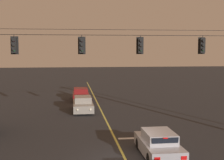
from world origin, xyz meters
The scene contains 11 objects.
ground_plane centered at (0.00, 0.00, 0.00)m, with size 180.00×180.00×0.00m, color #28282B.
lane_centre_stripe centered at (0.00, 10.65, 0.00)m, with size 0.14×60.00×0.01m, color #D1C64C.
stop_bar_paint centered at (1.90, 4.05, 0.00)m, with size 3.40×0.36×0.01m, color silver.
signal_span_assembly centered at (0.00, 4.65, 4.17)m, with size 18.72×0.32×8.04m.
traffic_light_leftmost centered at (-6.24, 4.63, 5.98)m, with size 0.48×0.41×1.22m.
traffic_light_left_inner centered at (-2.06, 4.63, 5.98)m, with size 0.48×0.41×1.22m.
traffic_light_centre centered at (1.74, 4.63, 5.98)m, with size 0.48×0.41×1.22m.
traffic_light_right_inner centered at (5.96, 4.63, 5.98)m, with size 0.48×0.41×1.22m.
car_waiting_near_lane centered at (1.84, 0.38, 0.65)m, with size 1.80×4.33×1.39m.
car_oncoming_lead centered at (-1.71, 13.58, 0.65)m, with size 1.80×4.42×1.39m.
car_oncoming_trailing centered at (-1.71, 20.13, 0.65)m, with size 1.80×4.42×1.39m.
Camera 1 is at (-2.75, -15.99, 5.71)m, focal length 51.62 mm.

